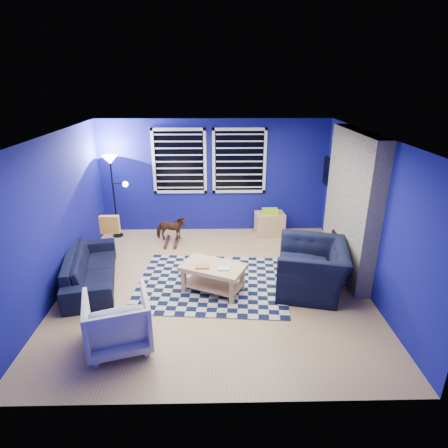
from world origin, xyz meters
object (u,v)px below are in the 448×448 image
(sofa, at_px, (91,268))
(floor_lamp, at_px, (112,171))
(tv, at_px, (331,175))
(rocking_horse, at_px, (171,229))
(armchair_big, at_px, (312,268))
(armchair_bent, at_px, (118,321))
(cabinet, at_px, (270,224))
(coffee_table, at_px, (213,273))

(sofa, height_order, floor_lamp, floor_lamp)
(tv, bearing_deg, rocking_horse, -175.07)
(floor_lamp, bearing_deg, armchair_big, -31.98)
(tv, relative_size, rocking_horse, 1.60)
(armchair_bent, relative_size, rocking_horse, 1.32)
(cabinet, bearing_deg, armchair_bent, -129.38)
(sofa, relative_size, coffee_table, 1.69)
(armchair_big, height_order, cabinet, armchair_big)
(tv, distance_m, armchair_bent, 5.20)
(armchair_bent, height_order, cabinet, armchair_bent)
(rocking_horse, xyz_separation_m, cabinet, (2.14, 0.42, -0.07))
(floor_lamp, bearing_deg, tv, -1.70)
(sofa, xyz_separation_m, floor_lamp, (-0.03, 2.03, 1.19))
(sofa, relative_size, armchair_big, 1.58)
(armchair_big, height_order, rocking_horse, armchair_big)
(armchair_big, distance_m, armchair_bent, 3.13)
(armchair_big, xyz_separation_m, floor_lamp, (-3.73, 2.33, 1.07))
(sofa, bearing_deg, tv, -80.31)
(tv, xyz_separation_m, floor_lamp, (-4.58, 0.14, 0.07))
(sofa, distance_m, floor_lamp, 2.35)
(sofa, xyz_separation_m, armchair_bent, (0.86, -1.62, 0.09))
(tv, relative_size, coffee_table, 0.87)
(armchair_big, xyz_separation_m, armchair_bent, (-2.83, -1.33, -0.03))
(sofa, bearing_deg, armchair_bent, -164.97)
(tv, distance_m, sofa, 5.05)
(rocking_horse, distance_m, floor_lamp, 1.72)
(sofa, height_order, armchair_big, armchair_big)
(tv, xyz_separation_m, cabinet, (-1.22, 0.13, -1.13))
(armchair_bent, xyz_separation_m, floor_lamp, (-0.89, 3.65, 1.10))
(tv, relative_size, armchair_big, 0.81)
(floor_lamp, bearing_deg, rocking_horse, -19.36)
(sofa, xyz_separation_m, armchair_big, (3.70, -0.30, 0.12))
(cabinet, bearing_deg, rocking_horse, -174.18)
(coffee_table, bearing_deg, rocking_horse, 115.00)
(tv, bearing_deg, sofa, -157.39)
(coffee_table, relative_size, floor_lamp, 0.64)
(coffee_table, bearing_deg, armchair_bent, -133.30)
(cabinet, relative_size, floor_lamp, 0.37)
(armchair_bent, relative_size, cabinet, 1.26)
(tv, height_order, rocking_horse, tv)
(tv, xyz_separation_m, sofa, (-4.55, -1.89, -1.12))
(armchair_big, xyz_separation_m, rocking_horse, (-2.51, 1.90, -0.07))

